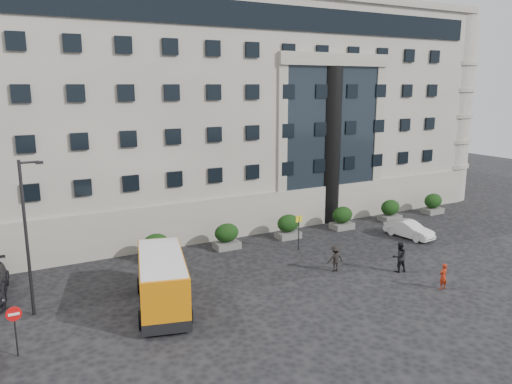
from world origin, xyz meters
TOP-DOWN VIEW (x-y plane):
  - ground at (0.00, 0.00)m, footprint 120.00×120.00m
  - civic_building at (6.00, 22.00)m, footprint 44.00×24.00m
  - entrance_column at (12.00, 10.30)m, footprint 1.80×1.80m
  - hedge_a at (-4.00, 7.80)m, footprint 1.80×1.26m
  - hedge_b at (1.20, 7.80)m, footprint 1.80×1.26m
  - hedge_c at (6.40, 7.80)m, footprint 1.80×1.26m
  - hedge_d at (11.60, 7.80)m, footprint 1.80×1.26m
  - hedge_e at (16.80, 7.80)m, footprint 1.80×1.26m
  - hedge_f at (22.00, 7.80)m, footprint 1.80×1.26m
  - street_lamp at (-11.94, 3.00)m, footprint 1.16×0.18m
  - bus_stop_sign at (5.50, 5.00)m, footprint 0.50×0.08m
  - no_entry_sign at (-13.00, -1.04)m, footprint 0.64×0.16m
  - minibus at (-5.92, 0.66)m, footprint 4.00×7.12m
  - red_truck at (-12.08, 18.24)m, footprint 3.28×5.58m
  - parked_car_d at (-11.50, 13.01)m, footprint 2.25×4.53m
  - white_taxi at (14.61, 3.44)m, footprint 1.93×4.07m
  - pedestrian_a at (8.97, -4.74)m, footprint 0.57×0.38m
  - pedestrian_b at (8.73, -1.49)m, footprint 1.08×0.92m
  - pedestrian_c at (5.28, 0.50)m, footprint 1.13×0.75m

SIDE VIEW (x-z plane):
  - ground at x=0.00m, z-range 0.00..0.00m
  - parked_car_d at x=-11.50m, z-range 0.00..1.23m
  - white_taxi at x=14.61m, z-range 0.00..1.29m
  - pedestrian_a at x=8.97m, z-range 0.00..1.54m
  - pedestrian_c at x=5.28m, z-range 0.00..1.65m
  - hedge_a at x=-4.00m, z-range 0.01..1.85m
  - hedge_b at x=1.20m, z-range 0.01..1.85m
  - hedge_c at x=6.40m, z-range 0.01..1.85m
  - hedge_d at x=11.60m, z-range 0.01..1.85m
  - hedge_e at x=16.80m, z-range 0.01..1.85m
  - hedge_f at x=22.00m, z-range 0.01..1.85m
  - pedestrian_b at x=8.73m, z-range 0.00..1.92m
  - red_truck at x=-12.08m, z-range 0.03..2.86m
  - minibus at x=-5.92m, z-range 0.15..2.96m
  - no_entry_sign at x=-13.00m, z-range 0.49..2.81m
  - bus_stop_sign at x=5.50m, z-range 0.47..2.99m
  - street_lamp at x=-11.94m, z-range 0.37..8.37m
  - entrance_column at x=12.00m, z-range 0.00..13.00m
  - civic_building at x=6.00m, z-range 0.00..18.00m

